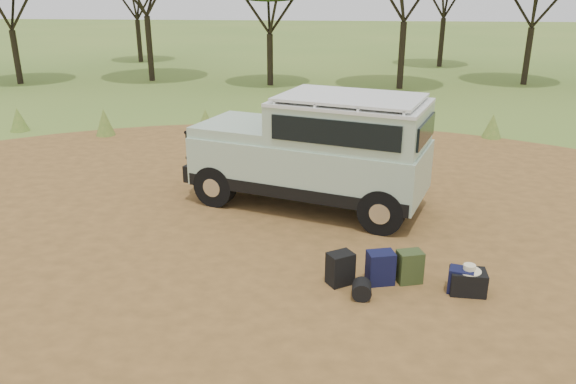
# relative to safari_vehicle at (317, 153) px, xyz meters

# --- Properties ---
(ground) EXTENTS (140.00, 140.00, 0.00)m
(ground) POSITION_rel_safari_vehicle_xyz_m (-0.85, -2.93, -1.17)
(ground) COLOR #567C2C
(ground) RESTS_ON ground
(dirt_clearing) EXTENTS (23.00, 23.00, 0.01)m
(dirt_clearing) POSITION_rel_safari_vehicle_xyz_m (-0.85, -2.93, -1.16)
(dirt_clearing) COLOR olive
(dirt_clearing) RESTS_ON ground
(grass_fringe) EXTENTS (36.60, 1.60, 0.90)m
(grass_fringe) POSITION_rel_safari_vehicle_xyz_m (-0.74, 5.74, -0.76)
(grass_fringe) COLOR #567C2C
(grass_fringe) RESTS_ON ground
(safari_vehicle) EXTENTS (5.27, 3.38, 2.41)m
(safari_vehicle) POSITION_rel_safari_vehicle_xyz_m (0.00, 0.00, 0.00)
(safari_vehicle) COLOR #A5BFA3
(safari_vehicle) RESTS_ON ground
(backpack_black) EXTENTS (0.48, 0.45, 0.53)m
(backpack_black) POSITION_rel_safari_vehicle_xyz_m (0.53, -3.33, -0.90)
(backpack_black) COLOR black
(backpack_black) RESTS_ON ground
(backpack_navy) EXTENTS (0.47, 0.39, 0.54)m
(backpack_navy) POSITION_rel_safari_vehicle_xyz_m (1.16, -3.25, -0.90)
(backpack_navy) COLOR #101434
(backpack_navy) RESTS_ON ground
(backpack_olive) EXTENTS (0.45, 0.38, 0.53)m
(backpack_olive) POSITION_rel_safari_vehicle_xyz_m (1.62, -3.17, -0.90)
(backpack_olive) COLOR #364821
(backpack_olive) RESTS_ON ground
(duffel_navy) EXTENTS (0.42, 0.36, 0.41)m
(duffel_navy) POSITION_rel_safari_vehicle_xyz_m (2.37, -3.44, -0.96)
(duffel_navy) COLOR #101434
(duffel_navy) RESTS_ON ground
(hard_case) EXTENTS (0.55, 0.41, 0.38)m
(hard_case) POSITION_rel_safari_vehicle_xyz_m (2.47, -3.44, -0.98)
(hard_case) COLOR black
(hard_case) RESTS_ON ground
(stuff_sack) EXTENTS (0.30, 0.30, 0.29)m
(stuff_sack) POSITION_rel_safari_vehicle_xyz_m (0.86, -3.74, -1.02)
(stuff_sack) COLOR black
(stuff_sack) RESTS_ON ground
(safari_hat) EXTENTS (0.36, 0.36, 0.11)m
(safari_hat) POSITION_rel_safari_vehicle_xyz_m (2.47, -3.44, -0.75)
(safari_hat) COLOR beige
(safari_hat) RESTS_ON hard_case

